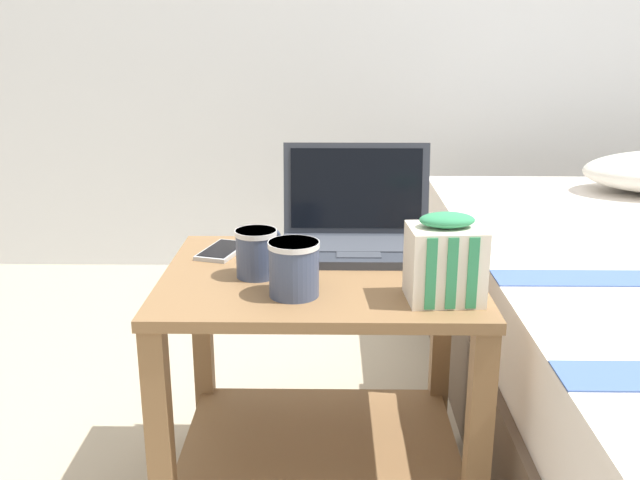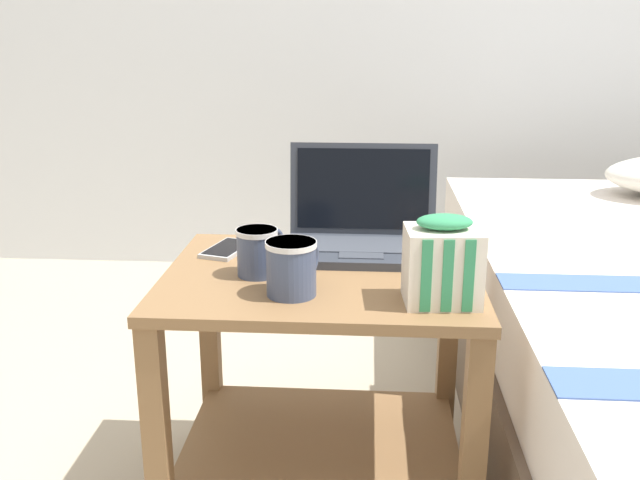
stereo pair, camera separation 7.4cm
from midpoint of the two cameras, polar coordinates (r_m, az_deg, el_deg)
name	(u,v)px [view 2 (the right image)]	position (r m, az deg, el deg)	size (l,w,h in m)	color
bedside_table	(321,358)	(1.52, 1.51, -9.43)	(0.63, 0.51, 0.53)	olive
laptop	(362,230)	(1.58, 4.71, 0.81)	(0.33, 0.24, 0.22)	#333842
mug_front_left	(258,249)	(1.42, -3.47, -0.76)	(0.09, 0.11, 0.10)	#3F4C6B
mug_front_right	(292,265)	(1.31, -0.62, -2.02)	(0.10, 0.13, 0.10)	#3F4C6B
snack_bag	(442,263)	(1.29, 11.39, -1.80)	(0.14, 0.12, 0.16)	silver
cell_phone	(227,249)	(1.58, -6.11, -0.73)	(0.11, 0.15, 0.01)	#B7BABC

